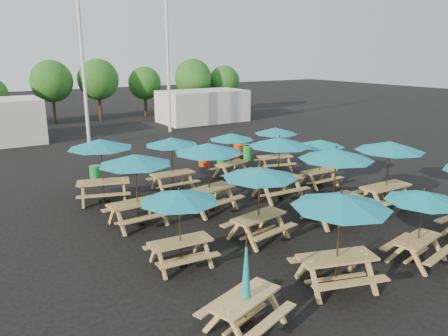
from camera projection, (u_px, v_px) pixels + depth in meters
ground at (245, 204)px, 16.79m from camera, size 120.00×120.00×0.00m
picnic_unit_0 at (246, 290)px, 9.02m from camera, size 2.05×1.91×2.15m
picnic_unit_1 at (179, 200)px, 11.48m from camera, size 2.27×2.27×2.17m
picnic_unit_2 at (135, 163)px, 14.20m from camera, size 2.54×2.54×2.48m
picnic_unit_3 at (101, 147)px, 16.51m from camera, size 3.07×3.07×2.51m
picnic_unit_4 at (341, 205)px, 10.33m from camera, size 3.00×3.00×2.45m
picnic_unit_5 at (260, 176)px, 13.12m from camera, size 2.66×2.66×2.35m
picnic_unit_6 at (209, 151)px, 15.56m from camera, size 2.95×2.95×2.56m
picnic_unit_7 at (172, 144)px, 17.98m from camera, size 2.23×2.23×2.29m
picnic_unit_8 at (423, 200)px, 11.70m from camera, size 2.37×2.37×2.08m
picnic_unit_9 at (336, 158)px, 14.54m from camera, size 2.66×2.66×2.58m
picnic_unit_10 at (279, 145)px, 16.91m from camera, size 2.53×2.53×2.50m
picnic_unit_11 at (231, 139)px, 19.90m from camera, size 2.50×2.50×2.11m
picnic_unit_13 at (390, 149)px, 15.90m from camera, size 2.55×2.55×2.55m
picnic_unit_14 at (321, 145)px, 18.68m from camera, size 2.04×2.04×2.06m
picnic_unit_15 at (276, 133)px, 21.18m from camera, size 2.54×2.54×2.15m
waste_bin_0 at (96, 174)px, 19.39m from camera, size 0.50×0.50×0.80m
waste_bin_1 at (203, 158)px, 22.38m from camera, size 0.50×0.50×0.80m
waste_bin_2 at (222, 157)px, 22.64m from camera, size 0.50×0.50×0.80m
waste_bin_3 at (238, 152)px, 23.81m from camera, size 0.50×0.50×0.80m
waste_bin_4 at (247, 153)px, 23.56m from camera, size 0.50×0.50×0.80m
waste_bin_5 at (247, 152)px, 23.76m from camera, size 0.50×0.50×0.80m
mast_0 at (81, 46)px, 25.64m from camera, size 0.20×0.20×12.00m
mast_1 at (167, 47)px, 30.64m from camera, size 0.20×0.20×12.00m
event_tent_1 at (203, 106)px, 36.63m from camera, size 7.00×4.00×2.60m
tree_3 at (52, 81)px, 35.18m from camera, size 3.36×3.36×5.09m
tree_4 at (98, 79)px, 36.68m from camera, size 3.41×3.41×5.17m
tree_5 at (145, 83)px, 39.39m from camera, size 2.94×2.94×4.45m
tree_6 at (193, 78)px, 39.90m from camera, size 3.38×3.38×5.13m
tree_7 at (224, 81)px, 41.79m from camera, size 2.95×2.95×4.48m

